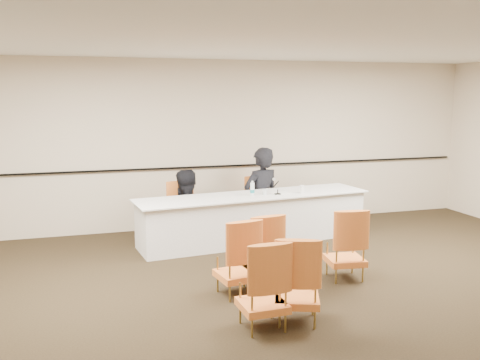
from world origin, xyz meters
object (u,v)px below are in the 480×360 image
panelist_main_chair (261,204)px  aud_chair_back_left (263,284)px  panel_table (254,218)px  aud_chair_front_mid (261,250)px  panelist_second (184,221)px  water_bottle (252,188)px  panelist_main (261,203)px  aud_chair_front_right (345,243)px  microphone (278,187)px  aud_chair_front_left (237,257)px  drinking_glass (265,192)px  coffee_cup (302,189)px  panelist_second_chair (184,211)px  aud_chair_back_mid (297,279)px

panelist_main_chair → aud_chair_back_left: (-1.31, -3.77, 0.00)m
panel_table → aud_chair_front_mid: 2.10m
panelist_second → water_bottle: 1.28m
panelist_main → aud_chair_front_right: bearing=77.8°
panelist_main_chair → aud_chair_back_left: size_ratio=1.00×
microphone → aud_chair_front_right: bearing=-90.0°
aud_chair_front_left → aud_chair_front_mid: (0.36, 0.17, 0.00)m
drinking_glass → aud_chair_front_mid: aud_chair_front_mid is taller
drinking_glass → aud_chair_back_left: size_ratio=0.11×
panelist_second → microphone: (1.44, -0.55, 0.60)m
panelist_main_chair → coffee_cup: panelist_main_chair is taller
aud_chair_front_right → aud_chair_back_left: (-1.53, -1.11, 0.00)m
panelist_second_chair → aud_chair_back_mid: bearing=-88.2°
panelist_second_chair → aud_chair_front_right: bearing=-63.2°
panelist_second → drinking_glass: panelist_second is taller
drinking_glass → aud_chair_back_mid: bearing=-103.3°
microphone → water_bottle: 0.42m
panel_table → drinking_glass: size_ratio=38.71×
aud_chair_front_mid → aud_chair_back_left: (-0.38, -1.14, 0.00)m
panel_table → panelist_second_chair: 1.16m
water_bottle → drinking_glass: (0.20, -0.02, -0.07)m
panelist_second → water_bottle: (1.03, -0.49, 0.59)m
water_bottle → aud_chair_back_mid: size_ratio=0.25×
coffee_cup → water_bottle: bearing=176.4°
panelist_main → aud_chair_front_mid: size_ratio=2.06×
panelist_main_chair → coffee_cup: 0.92m
panelist_second → aud_chair_front_right: (1.64, -2.51, 0.17)m
water_bottle → aud_chair_front_left: bearing=-112.8°
water_bottle → aud_chair_front_right: (0.61, -2.02, -0.42)m
panelist_main_chair → aud_chair_back_mid: 3.83m
panel_table → aud_chair_back_mid: bearing=-106.5°
panelist_main_chair → drinking_glass: 0.78m
drinking_glass → aud_chair_back_left: aud_chair_back_left is taller
panelist_main → drinking_glass: size_ratio=19.55×
panelist_main → panelist_second_chair: bearing=-10.7°
panelist_main → panelist_second_chair: size_ratio=2.06×
panelist_main_chair → aud_chair_front_right: same height
aud_chair_front_left → panelist_main: bearing=56.8°
panelist_second_chair → aud_chair_front_left: 2.65m
aud_chair_front_left → aud_chair_front_right: same height
panelist_second → water_bottle: panelist_second is taller
aud_chair_front_mid → panelist_main: bearing=63.1°
drinking_glass → panelist_main_chair: bearing=75.1°
water_bottle → drinking_glass: bearing=-6.3°
microphone → aud_chair_back_left: (-1.34, -3.07, -0.43)m
panelist_second → panelist_main: bearing=160.2°
coffee_cup → aud_chair_front_right: size_ratio=0.14×
panelist_second → coffee_cup: size_ratio=13.25×
coffee_cup → aud_chair_back_left: 3.56m
aud_chair_front_mid → panelist_main_chair: bearing=63.1°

